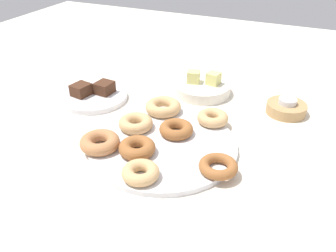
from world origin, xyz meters
TOP-DOWN VIEW (x-y plane):
  - ground_plane at (0.00, 0.00)m, footprint 2.40×2.40m
  - donut_plate at (0.00, 0.00)m, footprint 0.35×0.35m
  - donut_0 at (0.08, 0.14)m, footprint 0.11×0.11m
  - donut_1 at (-0.12, -0.08)m, footprint 0.10×0.10m
  - donut_2 at (0.01, -0.13)m, footprint 0.09×0.09m
  - donut_3 at (0.15, -0.05)m, footprint 0.10×0.10m
  - donut_4 at (-0.09, 0.03)m, footprint 0.10×0.10m
  - donut_5 at (-0.06, 0.14)m, footprint 0.14×0.14m
  - donut_6 at (0.01, 0.05)m, footprint 0.12×0.12m
  - donut_7 at (-0.04, -0.06)m, footprint 0.12×0.12m
  - cake_plate at (-0.29, 0.15)m, footprint 0.20×0.20m
  - brownie_near at (-0.32, 0.13)m, footprint 0.06×0.06m
  - brownie_far at (-0.27, 0.17)m, footprint 0.05×0.06m
  - candle_holder at (0.24, 0.29)m, footprint 0.11×0.11m
  - tealight at (0.24, 0.29)m, footprint 0.05×0.05m
  - fruit_bowl at (-0.01, 0.31)m, footprint 0.17×0.17m
  - melon_chunk_left at (-0.04, 0.31)m, footprint 0.04×0.04m
  - melon_chunk_right at (0.02, 0.33)m, footprint 0.04×0.04m

SIDE VIEW (x-z plane):
  - ground_plane at x=0.00m, z-range 0.00..0.00m
  - donut_plate at x=0.00m, z-range 0.00..0.01m
  - cake_plate at x=-0.29m, z-range 0.00..0.02m
  - candle_holder at x=0.24m, z-range 0.00..0.03m
  - fruit_bowl at x=-0.01m, z-range 0.00..0.03m
  - donut_3 at x=0.15m, z-range 0.01..0.04m
  - donut_2 at x=0.01m, z-range 0.01..0.04m
  - donut_6 at x=0.01m, z-range 0.01..0.04m
  - donut_0 at x=0.08m, z-range 0.01..0.04m
  - donut_4 at x=-0.09m, z-range 0.01..0.04m
  - donut_7 at x=-0.04m, z-range 0.01..0.04m
  - donut_5 at x=-0.06m, z-range 0.01..0.04m
  - donut_1 at x=-0.12m, z-range 0.01..0.04m
  - brownie_near at x=-0.32m, z-range 0.02..0.05m
  - brownie_far at x=-0.27m, z-range 0.02..0.05m
  - tealight at x=0.24m, z-range 0.03..0.04m
  - melon_chunk_left at x=-0.04m, z-range 0.03..0.07m
  - melon_chunk_right at x=0.02m, z-range 0.03..0.07m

